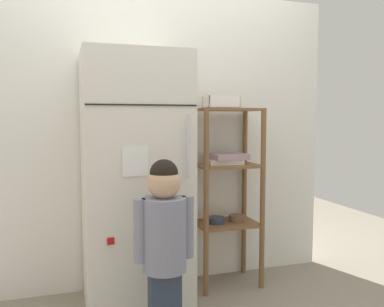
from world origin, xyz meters
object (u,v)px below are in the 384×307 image
object	(u,v)px
refrigerator	(135,181)
fruit_bin	(220,104)
child_standing	(164,234)
pantry_shelf_unit	(227,180)

from	to	relation	value
refrigerator	fruit_bin	xyz separation A→B (m)	(0.63, 0.14, 0.50)
child_standing	fruit_bin	size ratio (longest dim) A/B	4.25
refrigerator	pantry_shelf_unit	xyz separation A→B (m)	(0.67, 0.11, -0.04)
refrigerator	child_standing	distance (m)	0.56
child_standing	fruit_bin	distance (m)	1.12
refrigerator	pantry_shelf_unit	bearing A→B (deg)	9.68
pantry_shelf_unit	fruit_bin	bearing A→B (deg)	152.06
child_standing	pantry_shelf_unit	size ratio (longest dim) A/B	0.78
pantry_shelf_unit	fruit_bin	world-z (taller)	fruit_bin
child_standing	pantry_shelf_unit	distance (m)	0.90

